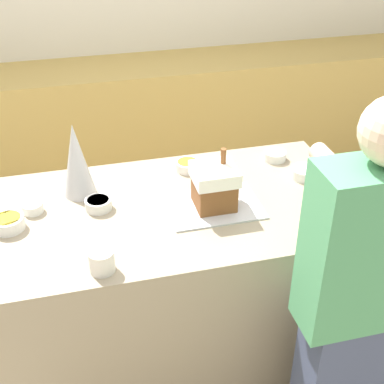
{
  "coord_description": "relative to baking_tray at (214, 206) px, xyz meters",
  "views": [
    {
      "loc": [
        -0.4,
        -1.9,
        2.2
      ],
      "look_at": [
        0.09,
        0.0,
        0.97
      ],
      "focal_mm": 50.0,
      "sensor_mm": 36.0,
      "label": 1
    }
  ],
  "objects": [
    {
      "name": "candy_bowl_front_corner",
      "position": [
        -0.86,
        0.05,
        0.03
      ],
      "size": [
        0.13,
        0.13,
        0.05
      ],
      "color": "white",
      "rests_on": "kitchen_island"
    },
    {
      "name": "gingerbread_house",
      "position": [
        0.0,
        0.0,
        0.1
      ],
      "size": [
        0.18,
        0.18,
        0.26
      ],
      "color": "brown",
      "rests_on": "baking_tray"
    },
    {
      "name": "back_cabinet_block",
      "position": [
        -0.17,
        2.0,
        -0.47
      ],
      "size": [
        6.0,
        0.6,
        0.88
      ],
      "color": "tan",
      "rests_on": "ground_plane"
    },
    {
      "name": "mug",
      "position": [
        -0.52,
        -0.31,
        0.04
      ],
      "size": [
        0.1,
        0.1,
        0.09
      ],
      "color": "white",
      "rests_on": "kitchen_island"
    },
    {
      "name": "candy_bowl_center_rear",
      "position": [
        -0.77,
        0.15,
        0.02
      ],
      "size": [
        0.09,
        0.09,
        0.04
      ],
      "color": "white",
      "rests_on": "kitchen_island"
    },
    {
      "name": "candy_bowl_behind_tray",
      "position": [
        -0.03,
        0.34,
        0.02
      ],
      "size": [
        0.12,
        0.12,
        0.04
      ],
      "color": "white",
      "rests_on": "kitchen_island"
    },
    {
      "name": "ground_plane",
      "position": [
        -0.17,
        0.05,
        -0.91
      ],
      "size": [
        12.0,
        12.0,
        0.0
      ],
      "primitive_type": "plane",
      "color": "#C6B28E"
    },
    {
      "name": "decorative_tree",
      "position": [
        -0.56,
        0.25,
        0.17
      ],
      "size": [
        0.15,
        0.15,
        0.34
      ],
      "color": "silver",
      "rests_on": "kitchen_island"
    },
    {
      "name": "candy_bowl_near_tray_left",
      "position": [
        0.42,
        0.33,
        0.02
      ],
      "size": [
        0.11,
        0.11,
        0.04
      ],
      "color": "silver",
      "rests_on": "kitchen_island"
    },
    {
      "name": "person",
      "position": [
        0.34,
        -0.65,
        -0.06
      ],
      "size": [
        0.43,
        0.54,
        1.64
      ],
      "color": "#424C6B",
      "rests_on": "ground_plane"
    },
    {
      "name": "baking_tray",
      "position": [
        0.0,
        0.0,
        0.0
      ],
      "size": [
        0.4,
        0.3,
        0.01
      ],
      "color": "silver",
      "rests_on": "kitchen_island"
    },
    {
      "name": "kitchen_island",
      "position": [
        -0.17,
        0.05,
        -0.46
      ],
      "size": [
        1.64,
        0.89,
        0.91
      ],
      "color": "gray",
      "rests_on": "ground_plane"
    },
    {
      "name": "candy_bowl_near_tray_right",
      "position": [
        -0.49,
        0.11,
        0.02
      ],
      "size": [
        0.12,
        0.12,
        0.05
      ],
      "color": "white",
      "rests_on": "kitchen_island"
    },
    {
      "name": "candy_bowl_far_right",
      "position": [
        0.49,
        0.14,
        0.02
      ],
      "size": [
        0.13,
        0.13,
        0.05
      ],
      "color": "white",
      "rests_on": "kitchen_island"
    }
  ]
}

